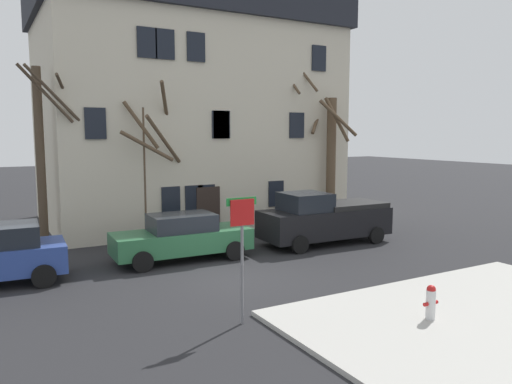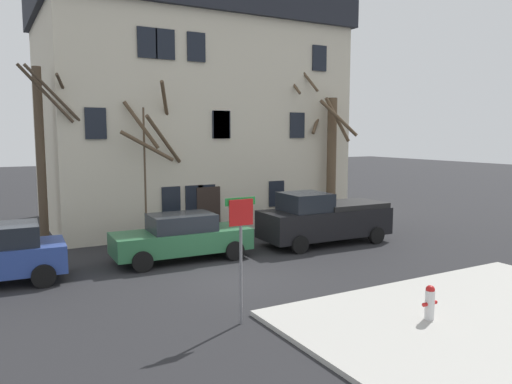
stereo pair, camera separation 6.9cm
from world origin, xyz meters
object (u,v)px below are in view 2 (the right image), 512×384
at_px(fire_hydrant, 430,302).
at_px(street_sign_pole, 241,237).
at_px(building_main, 188,103).
at_px(pickup_truck_black, 324,219).
at_px(tree_bare_mid, 146,167).
at_px(tree_bare_near, 42,152).
at_px(tree_bare_far, 306,139).
at_px(car_green_sedan, 182,237).
at_px(tree_bare_end, 331,156).

height_order(fire_hydrant, street_sign_pole, street_sign_pole).
bearing_deg(building_main, pickup_truck_black, -73.83).
bearing_deg(tree_bare_mid, tree_bare_near, 174.33).
xyz_separation_m(tree_bare_near, pickup_truck_black, (9.87, -4.46, -2.72)).
bearing_deg(street_sign_pole, pickup_truck_black, 40.91).
bearing_deg(pickup_truck_black, tree_bare_far, 63.81).
relative_size(building_main, tree_bare_far, 1.68).
bearing_deg(fire_hydrant, tree_bare_mid, 103.99).
distance_m(tree_bare_far, pickup_truck_black, 6.05).
height_order(tree_bare_mid, tree_bare_far, tree_bare_far).
bearing_deg(tree_bare_near, pickup_truck_black, -24.31).
bearing_deg(fire_hydrant, street_sign_pole, 150.46).
relative_size(tree_bare_far, car_green_sedan, 1.77).
relative_size(tree_bare_near, fire_hydrant, 8.47).
bearing_deg(tree_bare_mid, tree_bare_end, -3.76).
distance_m(car_green_sedan, street_sign_pole, 6.40).
height_order(tree_bare_far, street_sign_pole, tree_bare_far).
xyz_separation_m(tree_bare_far, tree_bare_end, (0.73, -1.17, -0.84)).
xyz_separation_m(tree_bare_end, car_green_sedan, (-8.94, -3.17, -2.48)).
height_order(pickup_truck_black, fire_hydrant, pickup_truck_black).
height_order(tree_bare_far, pickup_truck_black, tree_bare_far).
height_order(building_main, pickup_truck_black, building_main).
bearing_deg(tree_bare_near, fire_hydrant, -61.27).
distance_m(car_green_sedan, pickup_truck_black, 5.94).
height_order(car_green_sedan, street_sign_pole, street_sign_pole).
xyz_separation_m(building_main, fire_hydrant, (-0.57, -16.48, -5.43)).
xyz_separation_m(tree_bare_near, street_sign_pole, (3.05, -10.36, -1.66)).
distance_m(tree_bare_far, street_sign_pole, 14.09).
bearing_deg(tree_bare_end, tree_bare_far, 122.00).
bearing_deg(tree_bare_end, fire_hydrant, -117.56).
distance_m(tree_bare_near, fire_hydrant, 14.63).
bearing_deg(pickup_truck_black, car_green_sedan, 177.01).
relative_size(tree_bare_near, pickup_truck_black, 1.27).
bearing_deg(pickup_truck_black, fire_hydrant, -110.45).
distance_m(tree_bare_far, tree_bare_end, 1.62).
relative_size(tree_bare_end, street_sign_pole, 2.06).
bearing_deg(building_main, car_green_sedan, -113.26).
height_order(tree_bare_near, tree_bare_far, tree_bare_far).
distance_m(building_main, car_green_sedan, 10.22).
relative_size(tree_bare_far, pickup_truck_black, 1.58).
distance_m(building_main, fire_hydrant, 17.36).
relative_size(car_green_sedan, street_sign_pole, 1.63).
bearing_deg(fire_hydrant, tree_bare_near, 118.73).
relative_size(building_main, fire_hydrant, 17.66).
height_order(tree_bare_mid, tree_bare_end, tree_bare_mid).
xyz_separation_m(tree_bare_far, car_green_sedan, (-8.21, -4.34, -3.32)).
xyz_separation_m(building_main, tree_bare_end, (5.46, -4.94, -2.67)).
relative_size(car_green_sedan, fire_hydrant, 5.94).
distance_m(tree_bare_near, tree_bare_mid, 3.91).
distance_m(building_main, pickup_truck_black, 10.07).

